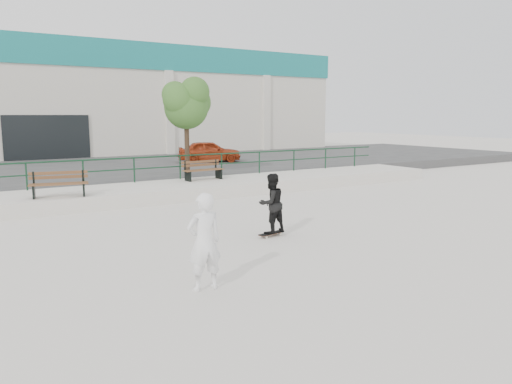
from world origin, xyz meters
TOP-DOWN VIEW (x-y plane):
  - ground at (0.00, 0.00)m, footprint 120.00×120.00m
  - ledge at (0.00, 9.50)m, footprint 30.00×3.00m
  - parking_strip at (0.00, 18.00)m, footprint 60.00×14.00m
  - railing at (-0.00, 10.80)m, footprint 28.00×0.06m
  - commercial_building at (-0.00, 31.99)m, footprint 44.20×16.33m
  - bench_left at (-2.30, 8.68)m, footprint 1.93×0.91m
  - bench_right at (3.72, 10.09)m, footprint 1.81×0.62m
  - tree at (3.85, 11.88)m, footprint 2.45×2.18m
  - red_car at (7.60, 17.14)m, footprint 3.91×2.62m
  - skateboard at (1.78, 2.02)m, footprint 0.80×0.34m
  - standing_skater at (1.78, 2.02)m, footprint 0.83×0.68m
  - seated_skater at (-1.56, -0.73)m, footprint 0.69×0.48m

SIDE VIEW (x-z plane):
  - ground at x=0.00m, z-range 0.00..0.00m
  - skateboard at x=1.78m, z-range 0.03..0.12m
  - ledge at x=0.00m, z-range 0.00..0.50m
  - parking_strip at x=0.00m, z-range 0.00..0.50m
  - standing_skater at x=1.78m, z-range 0.09..1.69m
  - bench_right at x=3.72m, z-range 0.50..1.32m
  - seated_skater at x=-1.56m, z-range 0.00..1.83m
  - bench_left at x=-2.30m, z-range 0.50..1.35m
  - red_car at x=7.60m, z-range 0.50..1.74m
  - railing at x=0.00m, z-range 0.73..1.76m
  - tree at x=3.85m, z-range 1.59..5.95m
  - commercial_building at x=0.00m, z-range 0.58..8.58m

